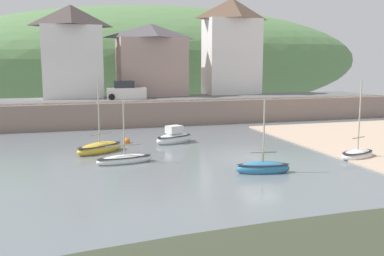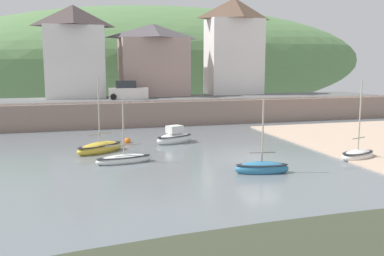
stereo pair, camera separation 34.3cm
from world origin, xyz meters
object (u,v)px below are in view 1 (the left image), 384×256
object	(u,v)px
sailboat_tall_mast	(100,148)
mooring_buoy	(127,141)
sailboat_blue_trim	(357,154)
motorboat_with_cabin	(263,168)
waterfront_building_left	(72,51)
sailboat_white_hull	(125,159)
dinghy_open_wooden	(174,138)
waterfront_building_centre	(151,59)
waterfront_building_right	(232,46)
parked_car_near_slipway	(126,92)

from	to	relation	value
sailboat_tall_mast	mooring_buoy	bearing A→B (deg)	18.48
sailboat_blue_trim	motorboat_with_cabin	bearing A→B (deg)	172.99
waterfront_building_left	sailboat_blue_trim	xyz separation A→B (m)	(17.31, -26.94, -7.29)
motorboat_with_cabin	sailboat_white_hull	size ratio (longest dim) A/B	1.07
sailboat_white_hull	dinghy_open_wooden	distance (m)	7.46
sailboat_white_hull	dinghy_open_wooden	xyz separation A→B (m)	(4.64, 5.84, 0.15)
sailboat_blue_trim	waterfront_building_centre	bearing A→B (deg)	88.02
waterfront_building_left	waterfront_building_centre	bearing A→B (deg)	0.00
sailboat_blue_trim	sailboat_tall_mast	bearing A→B (deg)	138.06
waterfront_building_left	mooring_buoy	size ratio (longest dim) A/B	19.94
dinghy_open_wooden	sailboat_tall_mast	distance (m)	6.23
waterfront_building_left	waterfront_building_centre	xyz separation A→B (m)	(8.93, 0.00, -0.93)
motorboat_with_cabin	sailboat_white_hull	bearing A→B (deg)	158.99
waterfront_building_right	sailboat_blue_trim	bearing A→B (deg)	-93.71
waterfront_building_centre	waterfront_building_right	bearing A→B (deg)	0.00
waterfront_building_centre	sailboat_white_hull	xyz separation A→B (m)	(-6.41, -24.00, -6.39)
motorboat_with_cabin	sailboat_white_hull	distance (m)	8.57
waterfront_building_left	sailboat_blue_trim	world-z (taller)	waterfront_building_left
sailboat_blue_trim	parked_car_near_slipway	world-z (taller)	sailboat_blue_trim
waterfront_building_left	parked_car_near_slipway	size ratio (longest dim) A/B	2.42
sailboat_white_hull	sailboat_tall_mast	bearing A→B (deg)	99.48
waterfront_building_right	parked_car_near_slipway	world-z (taller)	waterfront_building_right
waterfront_building_right	sailboat_blue_trim	distance (m)	28.18
waterfront_building_left	waterfront_building_right	xyz separation A→B (m)	(19.05, 0.00, 0.77)
motorboat_with_cabin	mooring_buoy	bearing A→B (deg)	129.82
waterfront_building_centre	motorboat_with_cabin	bearing A→B (deg)	-88.34
motorboat_with_cabin	sailboat_blue_trim	bearing A→B (deg)	23.58
sailboat_white_hull	sailboat_blue_trim	world-z (taller)	sailboat_blue_trim
waterfront_building_right	sailboat_blue_trim	xyz separation A→B (m)	(-1.75, -26.94, -8.06)
waterfront_building_right	mooring_buoy	world-z (taller)	waterfront_building_right
motorboat_with_cabin	parked_car_near_slipway	distance (m)	24.66
sailboat_tall_mast	mooring_buoy	world-z (taller)	sailboat_tall_mast
sailboat_white_hull	sailboat_blue_trim	xyz separation A→B (m)	(14.79, -2.94, 0.03)
sailboat_white_hull	parked_car_near_slipway	xyz separation A→B (m)	(2.77, 19.50, 2.96)
waterfront_building_centre	sailboat_blue_trim	distance (m)	28.92
waterfront_building_centre	sailboat_white_hull	distance (m)	25.65
waterfront_building_centre	sailboat_blue_trim	xyz separation A→B (m)	(8.38, -26.94, -6.36)
sailboat_tall_mast	parked_car_near_slipway	world-z (taller)	sailboat_tall_mast
sailboat_blue_trim	mooring_buoy	distance (m)	16.82
waterfront_building_centre	sailboat_tall_mast	bearing A→B (deg)	-110.67
sailboat_tall_mast	parked_car_near_slipway	size ratio (longest dim) A/B	1.30
waterfront_building_right	sailboat_white_hull	xyz separation A→B (m)	(-16.54, -24.00, -8.10)
motorboat_with_cabin	sailboat_white_hull	world-z (taller)	motorboat_with_cabin
sailboat_tall_mast	parked_car_near_slipway	distance (m)	16.50
waterfront_building_right	dinghy_open_wooden	distance (m)	23.11
sailboat_white_hull	sailboat_tall_mast	world-z (taller)	sailboat_tall_mast
waterfront_building_centre	sailboat_tall_mast	xyz separation A→B (m)	(-7.64, -20.24, -6.32)
sailboat_white_hull	mooring_buoy	distance (m)	6.87
sailboat_tall_mast	sailboat_blue_trim	size ratio (longest dim) A/B	1.03
sailboat_white_hull	waterfront_building_right	bearing A→B (deg)	46.77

